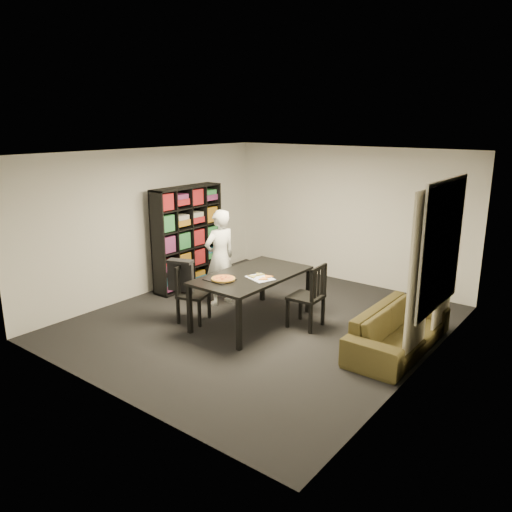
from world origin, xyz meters
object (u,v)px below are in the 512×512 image
Objects in this scene: dining_table at (252,278)px; chair_right at (311,292)px; chair_left at (188,289)px; pepperoni_pizza at (223,279)px; bookshelf at (188,237)px; baking_tray at (220,280)px; person at (220,258)px; sofa at (399,330)px.

chair_right is at bearing 23.74° from dining_table.
chair_left is 1.91m from chair_right.
chair_left reaches higher than pepperoni_pizza.
bookshelf reaches higher than chair_left.
baking_tray is (0.63, 0.03, 0.27)m from chair_left.
pepperoni_pizza is at bearing -31.57° from bookshelf.
dining_table is at bearing 74.28° from pepperoni_pizza.
baking_tray is at bearing 53.41° from person.
sofa is (2.19, 0.47, -0.43)m from dining_table.
chair_right is 2.84× the size of pepperoni_pizza.
person reaches higher than sofa.
person is at bearing 134.04° from pepperoni_pizza.
sofa is (2.38, 0.99, -0.50)m from baking_tray.
baking_tray is at bearing -111.00° from dining_table.
baking_tray reaches higher than dining_table.
baking_tray is at bearing 112.50° from sofa.
dining_table is 1.02m from chair_left.
sofa is at bearing 104.79° from person.
sofa is at bearing 22.67° from pepperoni_pizza.
person reaches higher than pepperoni_pizza.
chair_left is 0.75m from pepperoni_pizza.
chair_left is at bearing -146.33° from dining_table.
bookshelf is 2.09× the size of chair_left.
chair_right is at bearing -5.82° from bookshelf.
sofa is at bearing -90.12° from chair_left.
baking_tray is at bearing -32.71° from bookshelf.
baking_tray is (1.84, -1.18, -0.16)m from bookshelf.
chair_left is at bearing -176.91° from baking_tray.
person is (1.10, -0.34, -0.13)m from bookshelf.
dining_table is 1.00m from person.
dining_table is at bearing 69.00° from baking_tray.
chair_right is 1.39m from baking_tray.
person is 4.68× the size of pepperoni_pizza.
chair_right is at bearing -79.93° from chair_left.
chair_left is at bearing 108.72° from sofa.
bookshelf reaches higher than pepperoni_pizza.
person is at bearing -17.32° from bookshelf.
sofa is at bearing 12.10° from dining_table.
chair_right reaches higher than chair_left.
dining_table reaches higher than sofa.
bookshelf is 1.01× the size of dining_table.
sofa is (1.34, 0.10, -0.28)m from chair_right.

